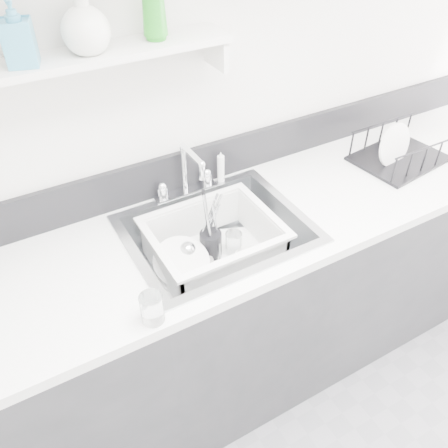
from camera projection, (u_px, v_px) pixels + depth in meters
counter_run at (218, 313)px, 1.98m from camera, size 3.20×0.62×0.92m
backsplash at (180, 171)px, 1.84m from camera, size 3.20×0.02×0.16m
sink at (217, 248)px, 1.75m from camera, size 0.64×0.52×0.20m
faucet at (186, 182)px, 1.82m from camera, size 0.26×0.18×0.23m
side_sprayer at (221, 167)px, 1.88m from camera, size 0.03×0.03×0.14m
wall_shelf at (67, 63)px, 1.33m from camera, size 1.00×0.16×0.12m
wash_tub at (214, 245)px, 1.74m from camera, size 0.57×0.52×0.18m
plate_stack at (184, 266)px, 1.73m from camera, size 0.25×0.24×0.10m
utensil_cup at (211, 242)px, 1.78m from camera, size 0.08×0.08×0.28m
ladle at (206, 254)px, 1.76m from camera, size 0.28×0.21×0.08m
tumbler_in_tub at (234, 243)px, 1.80m from camera, size 0.07×0.07×0.09m
tumbler_counter at (152, 308)px, 1.35m from camera, size 0.07×0.07×0.09m
dish_rack at (402, 146)px, 2.01m from camera, size 0.41×0.33×0.13m
bowl_small at (250, 259)px, 1.77m from camera, size 0.15×0.15×0.04m
soap_bottle_b at (16, 32)px, 1.21m from camera, size 0.10×0.10×0.17m
soap_bottle_c at (84, 21)px, 1.29m from camera, size 0.15×0.15×0.17m
soap_bottle_d at (153, 5)px, 1.37m from camera, size 0.09×0.09×0.19m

